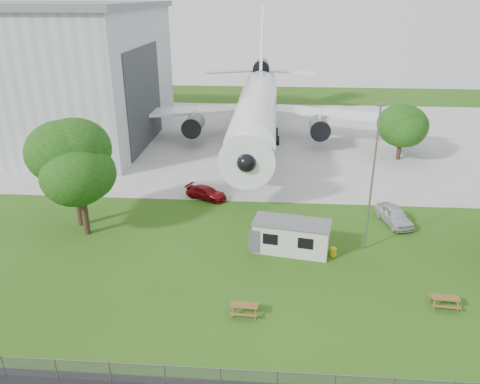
# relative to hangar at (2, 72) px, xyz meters

# --- Properties ---
(ground) EXTENTS (160.00, 160.00, 0.00)m
(ground) POSITION_rel_hangar_xyz_m (37.97, -36.00, -9.41)
(ground) COLOR #366319
(concrete_apron) EXTENTS (120.00, 46.00, 0.03)m
(concrete_apron) POSITION_rel_hangar_xyz_m (37.97, 2.00, -9.39)
(concrete_apron) COLOR #B7B7B2
(concrete_apron) RESTS_ON ground
(hangar) EXTENTS (43.00, 31.00, 18.55)m
(hangar) POSITION_rel_hangar_xyz_m (0.00, 0.00, 0.00)
(hangar) COLOR #B2B7BC
(hangar) RESTS_ON ground
(airliner) EXTENTS (46.36, 47.73, 17.69)m
(airliner) POSITION_rel_hangar_xyz_m (35.97, -0.14, -4.14)
(airliner) COLOR white
(airliner) RESTS_ON ground
(site_cabin) EXTENTS (6.94, 3.76, 2.62)m
(site_cabin) POSITION_rel_hangar_xyz_m (40.09, -30.56, -8.09)
(site_cabin) COLOR beige
(site_cabin) RESTS_ON ground
(picnic_west) EXTENTS (1.88, 1.60, 0.76)m
(picnic_west) POSITION_rel_hangar_xyz_m (36.83, -39.19, -9.41)
(picnic_west) COLOR olive
(picnic_west) RESTS_ON ground
(picnic_east) EXTENTS (1.91, 1.63, 0.76)m
(picnic_east) POSITION_rel_hangar_xyz_m (50.19, -37.38, -9.41)
(picnic_east) COLOR olive
(picnic_east) RESTS_ON ground
(lamp_mast) EXTENTS (0.16, 0.16, 12.00)m
(lamp_mast) POSITION_rel_hangar_xyz_m (46.17, -29.80, -3.41)
(lamp_mast) COLOR slate
(lamp_mast) RESTS_ON ground
(tree_west_big) EXTENTS (7.16, 7.16, 10.72)m
(tree_west_big) POSITION_rel_hangar_xyz_m (21.07, -27.23, -2.29)
(tree_west_big) COLOR #382619
(tree_west_big) RESTS_ON ground
(tree_west_small) EXTENTS (6.26, 6.26, 8.33)m
(tree_west_small) POSITION_rel_hangar_xyz_m (22.29, -28.90, -4.22)
(tree_west_small) COLOR #382619
(tree_west_small) RESTS_ON ground
(tree_far_apron) EXTENTS (6.35, 6.35, 7.61)m
(tree_far_apron) POSITION_rel_hangar_xyz_m (54.31, -6.35, -4.98)
(tree_far_apron) COLOR #382619
(tree_far_apron) RESTS_ON ground
(car_ne_hatch) EXTENTS (3.05, 5.03, 1.60)m
(car_ne_hatch) POSITION_rel_hangar_xyz_m (49.63, -24.89, -8.61)
(car_ne_hatch) COLOR #B6B9BE
(car_ne_hatch) RESTS_ON ground
(car_apron_van) EXTENTS (4.71, 3.38, 1.27)m
(car_apron_van) POSITION_rel_hangar_xyz_m (31.66, -20.56, -8.77)
(car_apron_van) COLOR maroon
(car_apron_van) RESTS_ON ground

